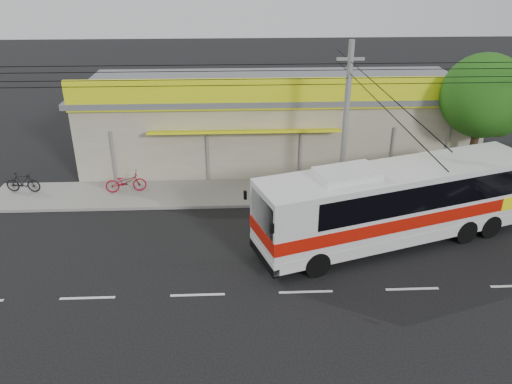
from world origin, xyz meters
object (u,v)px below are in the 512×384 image
motorbike_red (126,182)px  utility_pole (349,73)px  motorbike_dark (23,182)px  coach_bus (401,199)px  tree_near (486,99)px

motorbike_red → utility_pole: (10.74, -2.06, 5.93)m
motorbike_dark → motorbike_red: bearing=-85.9°
coach_bus → motorbike_red: (-12.63, 5.25, -1.33)m
motorbike_red → coach_bus: bearing=-120.0°
motorbike_dark → utility_pole: (16.05, -2.27, 5.94)m
tree_near → motorbike_dark: bearing=-179.8°
motorbike_dark → utility_pole: utility_pole is taller
motorbike_red → motorbike_dark: 5.31m
utility_pole → tree_near: utility_pole is taller
coach_bus → motorbike_red: 13.74m
coach_bus → utility_pole: utility_pole is taller
utility_pole → motorbike_red: bearing=169.2°
motorbike_dark → tree_near: size_ratio=0.26×
motorbike_red → tree_near: (18.33, 0.30, 4.06)m
coach_bus → motorbike_dark: (-17.94, 5.46, -1.33)m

